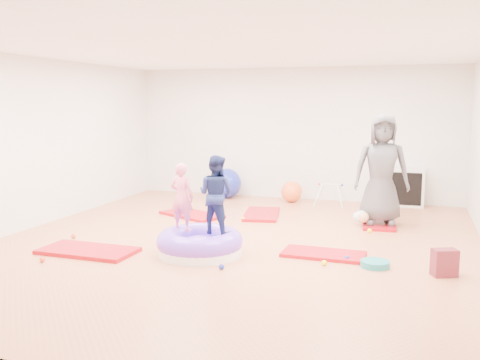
% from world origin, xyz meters
% --- Properties ---
extents(room, '(7.01, 8.01, 2.81)m').
position_xyz_m(room, '(0.00, 0.00, 1.40)').
color(room, '#CB764B').
rests_on(room, ground).
extents(gym_mat_front_left, '(1.34, 0.69, 0.06)m').
position_xyz_m(gym_mat_front_left, '(-1.75, -1.11, 0.03)').
color(gym_mat_front_left, '#BE0A00').
rests_on(gym_mat_front_left, ground).
extents(gym_mat_mid_left, '(1.33, 1.05, 0.05)m').
position_xyz_m(gym_mat_mid_left, '(-1.35, 1.59, 0.02)').
color(gym_mat_mid_left, '#BE0A00').
rests_on(gym_mat_mid_left, ground).
extents(gym_mat_center_back, '(0.82, 1.30, 0.05)m').
position_xyz_m(gym_mat_center_back, '(-0.14, 2.02, 0.03)').
color(gym_mat_center_back, '#BE0A00').
rests_on(gym_mat_center_back, ground).
extents(gym_mat_right, '(1.11, 0.58, 0.05)m').
position_xyz_m(gym_mat_right, '(1.37, -0.25, 0.02)').
color(gym_mat_right, '#BE0A00').
rests_on(gym_mat_right, ground).
extents(gym_mat_rear_right, '(0.63, 1.11, 0.04)m').
position_xyz_m(gym_mat_rear_right, '(1.95, 1.91, 0.02)').
color(gym_mat_rear_right, '#BE0A00').
rests_on(gym_mat_rear_right, ground).
extents(inflatable_cushion, '(1.18, 1.18, 0.37)m').
position_xyz_m(inflatable_cushion, '(-0.25, -0.71, 0.14)').
color(inflatable_cushion, white).
rests_on(inflatable_cushion, ground).
extents(child_pink, '(0.37, 0.26, 0.95)m').
position_xyz_m(child_pink, '(-0.54, -0.62, 0.81)').
color(child_pink, pink).
rests_on(child_pink, inflatable_cushion).
extents(child_navy, '(0.59, 0.50, 1.07)m').
position_xyz_m(child_navy, '(-0.04, -0.62, 0.87)').
color(child_navy, navy).
rests_on(child_navy, inflatable_cushion).
extents(adult_caregiver, '(0.99, 0.73, 1.83)m').
position_xyz_m(adult_caregiver, '(1.97, 1.84, 0.96)').
color(adult_caregiver, '#48484D').
rests_on(adult_caregiver, gym_mat_rear_right).
extents(infant, '(0.38, 0.39, 0.22)m').
position_xyz_m(infant, '(1.73, 1.72, 0.16)').
color(infant, '#CBE4FA').
rests_on(infant, gym_mat_rear_right).
extents(ball_pit_balls, '(4.35, 3.87, 0.07)m').
position_xyz_m(ball_pit_balls, '(0.10, 0.10, 0.04)').
color(ball_pit_balls, '#1C2AA8').
rests_on(ball_pit_balls, ground).
extents(exercise_ball_blue, '(0.65, 0.65, 0.65)m').
position_xyz_m(exercise_ball_blue, '(-1.38, 3.57, 0.32)').
color(exercise_ball_blue, '#1C2AA8').
rests_on(exercise_ball_blue, ground).
extents(exercise_ball_orange, '(0.44, 0.44, 0.44)m').
position_xyz_m(exercise_ball_orange, '(0.08, 3.53, 0.22)').
color(exercise_ball_orange, orange).
rests_on(exercise_ball_orange, ground).
extents(infant_play_gym, '(0.60, 0.57, 0.46)m').
position_xyz_m(infant_play_gym, '(0.92, 3.28, 0.31)').
color(infant_play_gym, silver).
rests_on(infant_play_gym, ground).
extents(cube_shelf, '(0.75, 0.37, 0.75)m').
position_xyz_m(cube_shelf, '(2.32, 3.79, 0.38)').
color(cube_shelf, silver).
rests_on(cube_shelf, ground).
extents(balance_disc, '(0.36, 0.36, 0.08)m').
position_xyz_m(balance_disc, '(2.07, -0.55, 0.04)').
color(balance_disc, teal).
rests_on(balance_disc, ground).
extents(backpack, '(0.33, 0.27, 0.33)m').
position_xyz_m(backpack, '(2.87, -0.66, 0.16)').
color(backpack, maroon).
rests_on(backpack, ground).
extents(yellow_toy, '(0.18, 0.18, 0.03)m').
position_xyz_m(yellow_toy, '(-0.46, -0.84, 0.01)').
color(yellow_toy, '#FAFF0A').
rests_on(yellow_toy, ground).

